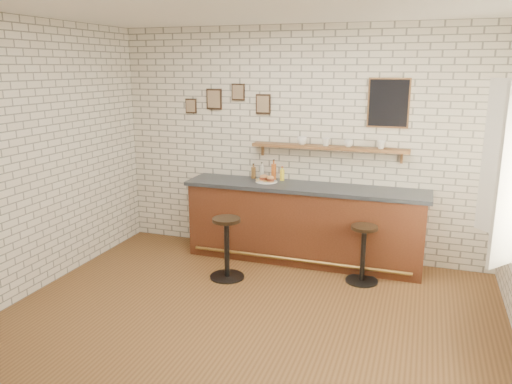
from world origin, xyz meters
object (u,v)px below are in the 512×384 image
(bar_counter, at_px, (304,223))
(shelf_cup_a, at_px, (302,141))
(bar_stool_left, at_px, (227,246))
(condiment_bottle_yellow, at_px, (282,175))
(bar_stool_right, at_px, (363,252))
(bitters_bottle_amber, at_px, (274,172))
(bitters_bottle_brown, at_px, (253,172))
(sandwich_plate, at_px, (266,182))
(ciabatta_sandwich, at_px, (267,178))
(bitters_bottle_white, at_px, (262,172))
(shelf_cup_b, at_px, (326,142))
(shelf_cup_d, at_px, (381,145))
(shelf_cup_c, at_px, (348,143))

(bar_counter, distance_m, shelf_cup_a, 1.07)
(bar_counter, xyz_separation_m, bar_stool_left, (-0.73, -0.84, -0.10))
(bar_counter, bearing_deg, condiment_bottle_yellow, 150.91)
(shelf_cup_a, bearing_deg, bar_stool_right, -73.03)
(bitters_bottle_amber, xyz_separation_m, shelf_cup_a, (0.38, 0.00, 0.43))
(bitters_bottle_brown, height_order, shelf_cup_a, shelf_cup_a)
(bar_stool_right, xyz_separation_m, shelf_cup_a, (-0.92, 0.64, 1.18))
(condiment_bottle_yellow, distance_m, shelf_cup_a, 0.53)
(sandwich_plate, xyz_separation_m, bar_stool_left, (-0.21, -0.88, -0.61))
(ciabatta_sandwich, relative_size, bitters_bottle_white, 1.07)
(shelf_cup_b, bearing_deg, bar_counter, 170.24)
(ciabatta_sandwich, height_order, bitters_bottle_brown, bitters_bottle_brown)
(condiment_bottle_yellow, relative_size, bar_stool_left, 0.25)
(ciabatta_sandwich, height_order, bar_stool_right, ciabatta_sandwich)
(bitters_bottle_brown, distance_m, bar_stool_right, 1.85)
(ciabatta_sandwich, distance_m, bar_stool_left, 1.12)
(bar_stool_left, relative_size, shelf_cup_a, 5.78)
(ciabatta_sandwich, bearing_deg, shelf_cup_d, 6.55)
(shelf_cup_a, xyz_separation_m, shelf_cup_d, (0.99, 0.00, -0.00))
(bar_counter, xyz_separation_m, shelf_cup_d, (0.90, 0.20, 1.04))
(bar_stool_right, bearing_deg, bitters_bottle_amber, 153.90)
(sandwich_plate, bearing_deg, bitters_bottle_brown, 146.26)
(bitters_bottle_white, xyz_separation_m, bitters_bottle_amber, (0.17, 0.00, 0.02))
(bitters_bottle_white, height_order, shelf_cup_b, shelf_cup_b)
(bar_counter, xyz_separation_m, bar_stool_right, (0.82, -0.44, -0.14))
(bitters_bottle_white, xyz_separation_m, shelf_cup_d, (1.54, 0.00, 0.45))
(bitters_bottle_amber, distance_m, shelf_cup_a, 0.57)
(bar_counter, distance_m, bar_stool_left, 1.12)
(bar_stool_left, height_order, shelf_cup_a, shelf_cup_a)
(ciabatta_sandwich, xyz_separation_m, shelf_cup_c, (1.01, 0.16, 0.49))
(ciabatta_sandwich, height_order, bitters_bottle_amber, bitters_bottle_amber)
(bar_counter, relative_size, ciabatta_sandwich, 12.76)
(ciabatta_sandwich, bearing_deg, bitters_bottle_white, 128.72)
(sandwich_plate, relative_size, shelf_cup_c, 2.44)
(ciabatta_sandwich, height_order, condiment_bottle_yellow, condiment_bottle_yellow)
(shelf_cup_b, bearing_deg, ciabatta_sandwich, 140.11)
(shelf_cup_d, bearing_deg, ciabatta_sandwich, 165.16)
(shelf_cup_c, xyz_separation_m, shelf_cup_d, (0.40, 0.00, 0.00))
(condiment_bottle_yellow, xyz_separation_m, shelf_cup_c, (0.86, 0.00, 0.46))
(bar_counter, bearing_deg, shelf_cup_b, 42.67)
(bar_stool_right, relative_size, shelf_cup_b, 6.36)
(ciabatta_sandwich, xyz_separation_m, condiment_bottle_yellow, (0.16, 0.16, 0.03))
(bar_stool_right, bearing_deg, sandwich_plate, 160.47)
(shelf_cup_a, distance_m, shelf_cup_c, 0.59)
(bar_counter, height_order, ciabatta_sandwich, ciabatta_sandwich)
(ciabatta_sandwich, xyz_separation_m, shelf_cup_b, (0.73, 0.16, 0.49))
(bitters_bottle_amber, bearing_deg, bar_stool_left, -104.21)
(bitters_bottle_amber, bearing_deg, bitters_bottle_white, 180.00)
(shelf_cup_c, relative_size, shelf_cup_d, 1.07)
(bitters_bottle_brown, distance_m, bitters_bottle_amber, 0.29)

